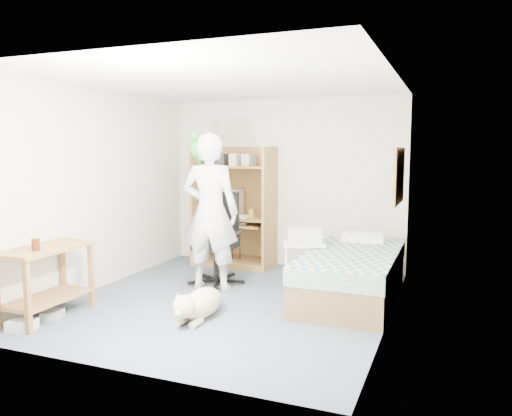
# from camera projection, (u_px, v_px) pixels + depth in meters

# --- Properties ---
(floor) EXTENTS (4.00, 4.00, 0.00)m
(floor) POSITION_uv_depth(u_px,v_px,m) (229.00, 301.00, 5.80)
(floor) COLOR #424C5A
(floor) RESTS_ON ground
(wall_back) EXTENTS (3.60, 0.02, 2.50)m
(wall_back) POSITION_uv_depth(u_px,v_px,m) (284.00, 183.00, 7.50)
(wall_back) COLOR beige
(wall_back) RESTS_ON floor
(wall_right) EXTENTS (0.02, 4.00, 2.50)m
(wall_right) POSITION_uv_depth(u_px,v_px,m) (392.00, 200.00, 5.00)
(wall_right) COLOR beige
(wall_right) RESTS_ON floor
(wall_left) EXTENTS (0.02, 4.00, 2.50)m
(wall_left) POSITION_uv_depth(u_px,v_px,m) (100.00, 190.00, 6.31)
(wall_left) COLOR beige
(wall_left) RESTS_ON floor
(ceiling) EXTENTS (3.60, 4.00, 0.02)m
(ceiling) POSITION_uv_depth(u_px,v_px,m) (228.00, 82.00, 5.51)
(ceiling) COLOR white
(ceiling) RESTS_ON wall_back
(computer_hutch) EXTENTS (1.20, 0.63, 1.80)m
(computer_hutch) POSITION_uv_depth(u_px,v_px,m) (235.00, 211.00, 7.57)
(computer_hutch) COLOR olive
(computer_hutch) RESTS_ON floor
(bed) EXTENTS (1.02, 2.02, 0.66)m
(bed) POSITION_uv_depth(u_px,v_px,m) (352.00, 275.00, 5.86)
(bed) COLOR brown
(bed) RESTS_ON floor
(side_desk) EXTENTS (0.50, 1.00, 0.75)m
(side_desk) POSITION_uv_depth(u_px,v_px,m) (46.00, 271.00, 5.20)
(side_desk) COLOR brown
(side_desk) RESTS_ON floor
(corkboard) EXTENTS (0.04, 0.94, 0.66)m
(corkboard) POSITION_uv_depth(u_px,v_px,m) (399.00, 176.00, 5.82)
(corkboard) COLOR olive
(corkboard) RESTS_ON wall_right
(office_chair) EXTENTS (0.66, 0.66, 1.18)m
(office_chair) POSITION_uv_depth(u_px,v_px,m) (218.00, 251.00, 6.59)
(office_chair) COLOR black
(office_chair) RESTS_ON floor
(person) EXTENTS (0.76, 0.55, 1.96)m
(person) POSITION_uv_depth(u_px,v_px,m) (210.00, 212.00, 6.21)
(person) COLOR silver
(person) RESTS_ON floor
(parrot) EXTENTS (0.14, 0.25, 0.40)m
(parrot) POSITION_uv_depth(u_px,v_px,m) (196.00, 147.00, 6.20)
(parrot) COLOR #148921
(parrot) RESTS_ON person
(dog) EXTENTS (0.32, 0.99, 0.37)m
(dog) POSITION_uv_depth(u_px,v_px,m) (199.00, 304.00, 5.18)
(dog) COLOR tan
(dog) RESTS_ON floor
(printer_cart) EXTENTS (0.62, 0.55, 0.61)m
(printer_cart) POSITION_uv_depth(u_px,v_px,m) (304.00, 258.00, 6.23)
(printer_cart) COLOR silver
(printer_cart) RESTS_ON floor
(printer) EXTENTS (0.50, 0.44, 0.18)m
(printer) POSITION_uv_depth(u_px,v_px,m) (304.00, 235.00, 6.19)
(printer) COLOR #B4B4AF
(printer) RESTS_ON printer_cart
(crt_monitor) EXTENTS (0.45, 0.48, 0.39)m
(crt_monitor) POSITION_uv_depth(u_px,v_px,m) (225.00, 201.00, 7.62)
(crt_monitor) COLOR beige
(crt_monitor) RESTS_ON computer_hutch
(keyboard) EXTENTS (0.47, 0.22, 0.03)m
(keyboard) POSITION_uv_depth(u_px,v_px,m) (233.00, 223.00, 7.43)
(keyboard) COLOR beige
(keyboard) RESTS_ON computer_hutch
(pencil_cup) EXTENTS (0.08, 0.08, 0.12)m
(pencil_cup) POSITION_uv_depth(u_px,v_px,m) (251.00, 213.00, 7.37)
(pencil_cup) COLOR gold
(pencil_cup) RESTS_ON computer_hutch
(drink_glass) EXTENTS (0.08, 0.08, 0.12)m
(drink_glass) POSITION_uv_depth(u_px,v_px,m) (36.00, 244.00, 4.99)
(drink_glass) COLOR #421B0A
(drink_glass) RESTS_ON side_desk
(floor_box_a) EXTENTS (0.29, 0.26, 0.10)m
(floor_box_a) POSITION_uv_depth(u_px,v_px,m) (22.00, 325.00, 4.87)
(floor_box_a) COLOR silver
(floor_box_a) RESTS_ON floor
(floor_box_b) EXTENTS (0.24, 0.27, 0.08)m
(floor_box_b) POSITION_uv_depth(u_px,v_px,m) (52.00, 314.00, 5.22)
(floor_box_b) COLOR #A3A49F
(floor_box_b) RESTS_ON floor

